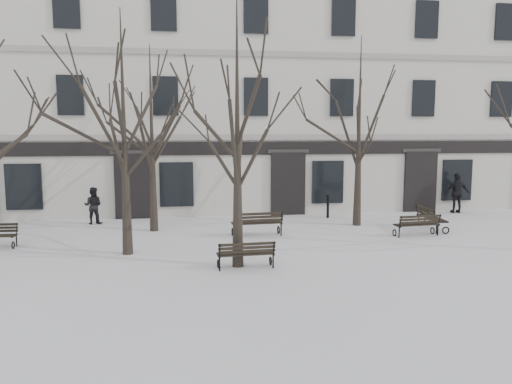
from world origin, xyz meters
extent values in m
plane|color=white|center=(0.00, 0.00, 0.00)|extent=(100.00, 100.00, 0.00)
cube|color=beige|center=(0.00, 13.00, 5.50)|extent=(40.00, 10.00, 11.00)
cube|color=gray|center=(0.00, 7.97, 3.60)|extent=(40.00, 0.12, 0.25)
cube|color=gray|center=(0.00, 7.97, 7.30)|extent=(40.00, 0.12, 0.25)
cube|color=black|center=(0.00, 7.96, 3.10)|extent=(40.00, 0.10, 0.60)
cube|color=black|center=(-8.10, 7.95, 1.50)|extent=(1.50, 0.14, 2.00)
cube|color=black|center=(-3.50, 7.94, 1.45)|extent=(1.60, 0.22, 2.90)
cube|color=#2D2B28|center=(-3.50, 7.90, 2.95)|extent=(1.90, 0.08, 0.18)
cube|color=black|center=(-1.60, 7.95, 1.50)|extent=(1.50, 0.14, 2.00)
cube|color=black|center=(3.50, 7.94, 1.45)|extent=(1.60, 0.22, 2.90)
cube|color=#2D2B28|center=(3.50, 7.90, 2.95)|extent=(1.90, 0.08, 0.18)
cube|color=black|center=(5.40, 7.95, 1.50)|extent=(1.50, 0.14, 2.00)
cube|color=black|center=(10.00, 7.94, 1.45)|extent=(1.60, 0.22, 2.90)
cube|color=#2D2B28|center=(10.00, 7.90, 2.95)|extent=(1.90, 0.08, 0.18)
cube|color=black|center=(11.90, 7.95, 1.50)|extent=(1.50, 0.14, 2.00)
cube|color=black|center=(-6.00, 7.95, 5.40)|extent=(1.10, 0.14, 1.70)
cube|color=black|center=(-6.00, 7.95, 9.00)|extent=(1.10, 0.14, 1.70)
cube|color=black|center=(-2.00, 7.95, 5.40)|extent=(1.10, 0.14, 1.70)
cube|color=black|center=(-2.00, 7.95, 9.00)|extent=(1.10, 0.14, 1.70)
cube|color=black|center=(2.00, 7.95, 5.40)|extent=(1.10, 0.14, 1.70)
cube|color=black|center=(2.00, 7.95, 9.00)|extent=(1.10, 0.14, 1.70)
cube|color=black|center=(6.00, 7.95, 5.40)|extent=(1.10, 0.14, 1.70)
cube|color=black|center=(6.00, 7.95, 9.00)|extent=(1.10, 0.14, 1.70)
cube|color=black|center=(10.00, 7.95, 5.40)|extent=(1.10, 0.14, 1.70)
cube|color=black|center=(10.00, 7.95, 9.00)|extent=(1.10, 0.14, 1.70)
cube|color=black|center=(14.00, 7.95, 5.40)|extent=(1.10, 0.14, 1.70)
cube|color=black|center=(14.00, 7.95, 9.00)|extent=(1.10, 0.14, 1.70)
cone|color=black|center=(-3.08, 1.44, 1.60)|extent=(0.34, 0.34, 3.19)
cone|color=black|center=(0.26, -0.50, 1.59)|extent=(0.34, 0.34, 3.18)
cone|color=black|center=(-2.46, 5.04, 1.49)|extent=(0.34, 0.34, 2.99)
cone|color=black|center=(5.81, 5.01, 1.61)|extent=(0.34, 0.34, 3.22)
torus|color=black|center=(1.21, -0.53, 0.13)|extent=(0.06, 0.27, 0.26)
cylinder|color=black|center=(1.23, -0.86, 0.20)|extent=(0.05, 0.05, 0.41)
cube|color=black|center=(1.22, -0.70, 0.41)|extent=(0.07, 0.50, 0.05)
torus|color=black|center=(-0.33, -0.62, 0.13)|extent=(0.06, 0.27, 0.26)
cylinder|color=black|center=(-0.31, -0.95, 0.20)|extent=(0.05, 0.05, 0.41)
cube|color=black|center=(-0.32, -0.78, 0.41)|extent=(0.07, 0.50, 0.05)
cube|color=black|center=(0.44, -0.54, 0.43)|extent=(1.64, 0.17, 0.03)
cube|color=black|center=(0.45, -0.67, 0.43)|extent=(1.64, 0.17, 0.03)
cube|color=black|center=(0.46, -0.80, 0.43)|extent=(1.64, 0.17, 0.03)
cube|color=black|center=(0.46, -0.92, 0.43)|extent=(1.64, 0.17, 0.03)
cube|color=black|center=(0.46, -0.96, 0.55)|extent=(1.64, 0.12, 0.08)
cube|color=black|center=(0.47, -0.98, 0.65)|extent=(1.64, 0.12, 0.08)
cube|color=black|center=(0.47, -1.00, 0.76)|extent=(1.64, 0.12, 0.08)
cylinder|color=black|center=(1.24, -0.93, 0.59)|extent=(0.04, 0.13, 0.45)
cylinder|color=black|center=(-0.31, -1.02, 0.59)|extent=(0.04, 0.13, 0.45)
torus|color=black|center=(8.06, 2.90, 0.13)|extent=(0.07, 0.28, 0.27)
cylinder|color=black|center=(8.09, 2.56, 0.21)|extent=(0.05, 0.05, 0.42)
cube|color=black|center=(8.08, 2.73, 0.42)|extent=(0.10, 0.52, 0.05)
torus|color=black|center=(6.47, 2.75, 0.13)|extent=(0.07, 0.28, 0.27)
cylinder|color=black|center=(6.51, 2.41, 0.21)|extent=(0.05, 0.05, 0.42)
cube|color=black|center=(6.49, 2.58, 0.42)|extent=(0.10, 0.52, 0.05)
cube|color=black|center=(7.26, 2.86, 0.44)|extent=(1.69, 0.24, 0.03)
cube|color=black|center=(7.28, 2.73, 0.44)|extent=(1.69, 0.24, 0.03)
cube|color=black|center=(7.29, 2.60, 0.44)|extent=(1.69, 0.24, 0.03)
cube|color=black|center=(7.30, 2.47, 0.44)|extent=(1.69, 0.24, 0.03)
cube|color=black|center=(7.31, 2.43, 0.56)|extent=(1.68, 0.19, 0.08)
cube|color=black|center=(7.31, 2.41, 0.68)|extent=(1.68, 0.19, 0.08)
cube|color=black|center=(7.31, 2.39, 0.79)|extent=(1.68, 0.19, 0.08)
cylinder|color=black|center=(8.10, 2.49, 0.61)|extent=(0.05, 0.14, 0.47)
cylinder|color=black|center=(6.51, 2.34, 0.61)|extent=(0.05, 0.14, 0.47)
torus|color=black|center=(-6.94, 2.69, 0.13)|extent=(0.05, 0.26, 0.26)
cylinder|color=black|center=(-6.93, 3.01, 0.20)|extent=(0.04, 0.04, 0.40)
cube|color=black|center=(-6.94, 2.85, 0.40)|extent=(0.06, 0.49, 0.04)
cylinder|color=black|center=(-6.93, 3.09, 0.58)|extent=(0.04, 0.13, 0.45)
torus|color=black|center=(2.28, 3.81, 0.15)|extent=(0.07, 0.31, 0.30)
cylinder|color=black|center=(2.30, 3.43, 0.24)|extent=(0.05, 0.05, 0.47)
cube|color=black|center=(2.29, 3.62, 0.47)|extent=(0.09, 0.58, 0.05)
torus|color=black|center=(0.50, 3.68, 0.15)|extent=(0.07, 0.31, 0.30)
cylinder|color=black|center=(0.53, 3.30, 0.24)|extent=(0.05, 0.05, 0.47)
cube|color=black|center=(0.52, 3.49, 0.47)|extent=(0.09, 0.58, 0.05)
cube|color=black|center=(1.39, 3.78, 0.49)|extent=(1.88, 0.23, 0.04)
cube|color=black|center=(1.40, 3.64, 0.49)|extent=(1.88, 0.23, 0.04)
cube|color=black|center=(1.41, 3.49, 0.49)|extent=(1.88, 0.23, 0.04)
cube|color=black|center=(1.42, 3.34, 0.49)|extent=(1.88, 0.23, 0.04)
cube|color=black|center=(1.42, 3.30, 0.63)|extent=(1.88, 0.18, 0.09)
cube|color=black|center=(1.42, 3.28, 0.75)|extent=(1.88, 0.18, 0.09)
cube|color=black|center=(1.43, 3.26, 0.88)|extent=(1.88, 0.18, 0.09)
cylinder|color=black|center=(2.31, 3.35, 0.68)|extent=(0.05, 0.15, 0.52)
cylinder|color=black|center=(0.54, 3.22, 0.68)|extent=(0.05, 0.15, 0.52)
torus|color=black|center=(8.56, 2.83, 0.14)|extent=(0.30, 0.07, 0.29)
cylinder|color=black|center=(8.20, 2.86, 0.23)|extent=(0.05, 0.05, 0.46)
cube|color=black|center=(8.38, 2.85, 0.46)|extent=(0.56, 0.09, 0.05)
torus|color=black|center=(8.69, 4.55, 0.14)|extent=(0.30, 0.07, 0.29)
cylinder|color=black|center=(8.32, 4.58, 0.23)|extent=(0.05, 0.05, 0.46)
cube|color=black|center=(8.50, 4.56, 0.46)|extent=(0.56, 0.09, 0.05)
cube|color=black|center=(8.67, 3.69, 0.48)|extent=(0.22, 1.82, 0.04)
cube|color=black|center=(8.52, 3.70, 0.48)|extent=(0.22, 1.82, 0.04)
cube|color=black|center=(8.38, 3.71, 0.48)|extent=(0.22, 1.82, 0.04)
cube|color=black|center=(8.24, 3.72, 0.48)|extent=(0.22, 1.82, 0.04)
cube|color=black|center=(8.20, 3.72, 0.61)|extent=(0.16, 1.82, 0.09)
cube|color=black|center=(8.18, 3.72, 0.73)|extent=(0.16, 1.82, 0.09)
cube|color=black|center=(8.16, 3.73, 0.85)|extent=(0.16, 1.82, 0.09)
cylinder|color=black|center=(8.12, 2.87, 0.66)|extent=(0.15, 0.05, 0.50)
cylinder|color=black|center=(8.24, 4.58, 0.66)|extent=(0.15, 0.05, 0.50)
cylinder|color=black|center=(-4.93, 6.95, 0.49)|extent=(0.12, 0.12, 0.98)
sphere|color=black|center=(-4.93, 6.95, 1.00)|extent=(0.14, 0.14, 0.14)
cylinder|color=black|center=(5.11, 6.85, 0.48)|extent=(0.12, 0.12, 0.96)
sphere|color=black|center=(5.11, 6.85, 0.98)|extent=(0.13, 0.13, 0.13)
imported|color=black|center=(-5.06, 6.87, 0.00)|extent=(0.81, 0.65, 1.56)
imported|color=black|center=(11.56, 7.28, 0.00)|extent=(1.14, 0.53, 1.90)
camera|label=1|loc=(-1.24, -14.56, 3.97)|focal=35.00mm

